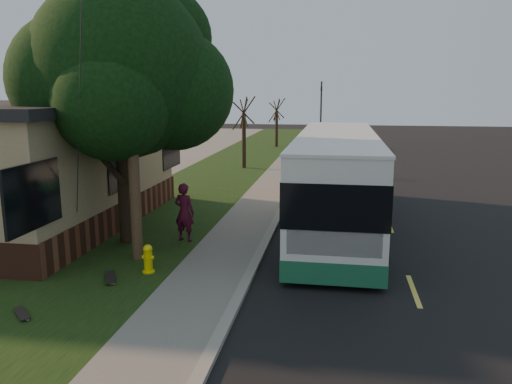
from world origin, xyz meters
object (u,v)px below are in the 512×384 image
skateboarder (184,212)px  skateboard_main (110,277)px  fire_hydrant (148,259)px  leafy_tree (124,73)px  bare_tree_near (244,134)px  transit_bus (336,178)px  distant_car (343,138)px  bare_tree_far (277,124)px  traffic_signal (321,108)px  skateboard_spare (22,313)px  dumpster (86,183)px  utility_pole (130,92)px

skateboarder → skateboard_main: skateboarder is taller
fire_hydrant → leafy_tree: 5.65m
bare_tree_near → skateboard_main: (0.16, -18.65, -2.02)m
bare_tree_near → transit_bus: 13.65m
bare_tree_near → distant_car: 13.72m
bare_tree_far → bare_tree_near: bearing=-92.4°
fire_hydrant → traffic_signal: size_ratio=0.13×
bare_tree_near → skateboard_spare: bearing=-92.1°
bare_tree_far → skateboard_main: 30.71m
leafy_tree → transit_bus: (6.27, 2.91, -3.43)m
bare_tree_far → skateboard_main: size_ratio=4.44×
skateboarder → skateboard_spare: (-1.76, -5.68, -0.86)m
transit_bus → skateboard_spare: bearing=-127.1°
bare_tree_near → bare_tree_far: bearing=87.6°
bare_tree_near → distant_car: size_ratio=0.87×
leafy_tree → dumpster: size_ratio=5.40×
transit_bus → skateboard_spare: 10.67m
bare_tree_far → distant_car: (5.54, 0.25, -1.16)m
bare_tree_far → skateboard_spare: bearing=-92.2°
leafy_tree → bare_tree_near: 15.66m
leafy_tree → distant_car: bearing=76.3°
skateboard_main → distant_car: size_ratio=0.18×
distant_car → skateboard_spare: bearing=-101.4°
bare_tree_far → skateboard_spare: bare_tree_far is taller
utility_pole → fire_hydrant: bearing=-54.6°
skateboard_main → transit_bus: bearing=48.8°
traffic_signal → skateboard_main: size_ratio=6.06×
leafy_tree → skateboard_spare: (-0.09, -5.50, -5.04)m
bare_tree_far → distant_car: bare_tree_far is taller
utility_pole → traffic_signal: size_ratio=1.65×
transit_bus → skateboarder: (-4.60, -2.74, -0.75)m
fire_hydrant → skateboard_main: fire_hydrant is taller
transit_bus → dumpster: (-11.04, 3.24, -1.11)m
bare_tree_far → skateboarder: 27.20m
fire_hydrant → dumpster: bearing=125.8°
bare_tree_near → dumpster: (-5.44, -9.20, -1.53)m
bare_tree_near → skateboard_spare: (-0.76, -20.85, -2.03)m
traffic_signal → skateboard_main: (-3.84, -34.65, -3.03)m
skateboarder → distant_car: skateboarder is taller
dumpster → distant_car: (11.49, 21.45, 0.22)m
traffic_signal → skateboard_spare: traffic_signal is taller
bare_tree_near → fire_hydrant: bearing=-87.1°
skateboarder → skateboard_spare: bearing=86.6°
transit_bus → skateboard_main: transit_bus is taller
utility_pole → bare_tree_near: (-0.19, 17.01, -2.48)m
traffic_signal → fire_hydrant: bearing=-95.2°
fire_hydrant → distant_car: bearing=80.3°
utility_pole → skateboarder: 4.16m
skateboard_spare → distant_car: bearing=78.4°
dumpster → leafy_tree: bearing=-52.2°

